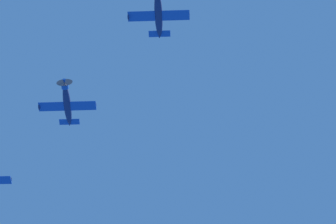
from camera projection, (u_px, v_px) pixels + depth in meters
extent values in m
ellipsoid|color=navy|center=(159.00, 14.00, 92.43)|extent=(4.89, 5.79, 1.25)
cube|color=#194CB2|center=(159.00, 16.00, 92.38)|extent=(7.36, 6.17, 0.52)
ellipsoid|color=navy|center=(189.00, 14.00, 92.44)|extent=(0.74, 0.84, 0.28)
ellipsoid|color=navy|center=(128.00, 17.00, 92.31)|extent=(0.74, 0.84, 0.28)
cube|color=#194CB2|center=(160.00, 34.00, 93.82)|extent=(2.87, 2.52, 0.25)
cube|color=navy|center=(159.00, 33.00, 94.29)|extent=(0.82, 0.93, 1.12)
ellipsoid|color=#1E232D|center=(158.00, 11.00, 92.64)|extent=(1.48, 1.59, 0.71)
ellipsoid|color=navy|center=(67.00, 104.00, 98.82)|extent=(4.88, 5.79, 1.17)
cylinder|color=#194CB2|center=(65.00, 86.00, 97.43)|extent=(1.39, 1.34, 1.08)
cone|color=#194CB2|center=(64.00, 81.00, 97.14)|extent=(0.83, 0.84, 0.52)
cylinder|color=#3F3F47|center=(65.00, 82.00, 97.20)|extent=(1.89, 1.43, 2.32)
cube|color=#194CB2|center=(67.00, 106.00, 98.77)|extent=(7.36, 6.18, 0.40)
ellipsoid|color=navy|center=(96.00, 105.00, 98.79)|extent=(0.74, 0.84, 0.27)
ellipsoid|color=navy|center=(39.00, 108.00, 98.75)|extent=(0.74, 0.84, 0.27)
cube|color=#194CB2|center=(69.00, 122.00, 100.19)|extent=(2.87, 2.52, 0.20)
cube|color=navy|center=(70.00, 121.00, 100.66)|extent=(0.80, 0.93, 1.11)
ellipsoid|color=#1E232D|center=(67.00, 101.00, 99.04)|extent=(1.47, 1.59, 0.69)
ellipsoid|color=navy|center=(11.00, 179.00, 105.81)|extent=(0.74, 0.85, 0.28)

